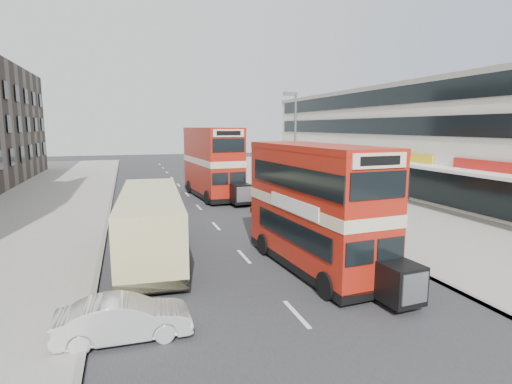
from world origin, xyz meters
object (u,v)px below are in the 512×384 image
object	(u,v)px
bus_second	(213,162)
car_right_a	(279,202)
pedestrian_near	(345,203)
street_lamp	(294,141)
cyclist	(254,198)
bus_main	(316,207)
car_right_b	(266,195)
coach	(151,221)
car_left_front	(124,319)

from	to	relation	value
bus_second	car_right_a	distance (m)	8.00
pedestrian_near	street_lamp	bearing A→B (deg)	-96.66
pedestrian_near	cyclist	bearing A→B (deg)	-78.44
bus_main	car_right_a	bearing A→B (deg)	-108.24
bus_main	pedestrian_near	xyz separation A→B (m)	(5.98, 8.21, -1.61)
street_lamp	car_right_a	distance (m)	4.53
street_lamp	car_right_b	size ratio (longest dim) A/B	1.92
coach	pedestrian_near	bearing A→B (deg)	22.98
car_left_front	coach	bearing A→B (deg)	-8.60
bus_second	car_left_front	size ratio (longest dim) A/B	2.79
street_lamp	bus_second	xyz separation A→B (m)	(-4.65, 6.01, -1.89)
car_left_front	car_right_b	world-z (taller)	car_left_front
car_right_a	car_right_b	bearing A→B (deg)	169.70
bus_main	car_left_front	size ratio (longest dim) A/B	2.48
street_lamp	pedestrian_near	distance (m)	5.92
coach	bus_second	bearing A→B (deg)	71.63
coach	car_left_front	world-z (taller)	coach
coach	cyclist	world-z (taller)	coach
street_lamp	car_right_a	xyz separation A→B (m)	(-1.45, -0.95, -4.19)
pedestrian_near	bus_second	bearing A→B (deg)	-87.60
car_right_a	pedestrian_near	size ratio (longest dim) A/B	2.51
pedestrian_near	coach	bearing A→B (deg)	-10.30
car_left_front	cyclist	bearing A→B (deg)	-27.53
bus_second	car_right_b	size ratio (longest dim) A/B	2.37
car_right_a	pedestrian_near	xyz separation A→B (m)	(3.24, -3.20, 0.37)
bus_main	car_left_front	bearing A→B (deg)	21.38
bus_main	car_right_a	distance (m)	11.91
car_right_a	coach	bearing A→B (deg)	-57.40
coach	pedestrian_near	size ratio (longest dim) A/B	6.21
bus_second	cyclist	xyz separation A→B (m)	(1.97, -5.11, -2.24)
car_left_front	pedestrian_near	bearing A→B (deg)	-48.23
bus_second	cyclist	size ratio (longest dim) A/B	5.14
car_right_b	cyclist	bearing A→B (deg)	-46.47
street_lamp	car_left_front	world-z (taller)	street_lamp
car_left_front	car_right_b	size ratio (longest dim) A/B	0.85
car_right_b	pedestrian_near	xyz separation A→B (m)	(3.09, -6.45, 0.38)
street_lamp	car_right_b	xyz separation A→B (m)	(-1.29, 2.29, -4.20)
cyclist	coach	bearing A→B (deg)	-123.62
bus_second	car_left_front	distance (m)	23.20
bus_main	bus_second	bearing A→B (deg)	-93.30
bus_second	cyclist	bearing A→B (deg)	106.30
street_lamp	cyclist	xyz separation A→B (m)	(-2.69, 0.90, -4.13)
pedestrian_near	cyclist	xyz separation A→B (m)	(-4.48, 5.06, -0.32)
car_right_a	cyclist	xyz separation A→B (m)	(-1.23, 1.85, 0.06)
car_left_front	cyclist	world-z (taller)	cyclist
street_lamp	bus_main	distance (m)	13.24
car_right_b	car_right_a	bearing A→B (deg)	-4.33
bus_main	pedestrian_near	distance (m)	10.29
street_lamp	car_right_a	bearing A→B (deg)	-146.72
bus_main	street_lamp	bearing A→B (deg)	-113.47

